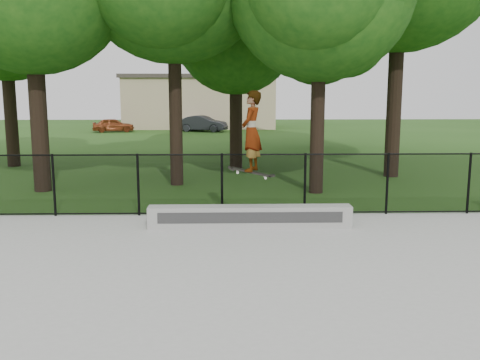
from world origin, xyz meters
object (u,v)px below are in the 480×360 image
at_px(car_a, 113,125).
at_px(car_b, 203,124).
at_px(grind_ledge, 250,217).
at_px(skater_airborne, 252,133).
at_px(car_c, 198,123).

distance_m(car_a, car_b, 6.58).
height_order(grind_ledge, car_a, car_a).
bearing_deg(skater_airborne, grind_ledge, 147.04).
relative_size(car_a, car_b, 0.91).
xyz_separation_m(grind_ledge, car_a, (-8.81, 28.30, 0.21)).
xyz_separation_m(grind_ledge, skater_airborne, (0.03, -0.02, 1.84)).
distance_m(car_c, skater_airborne, 30.42).
height_order(car_b, car_c, car_b).
relative_size(grind_ledge, skater_airborne, 2.34).
relative_size(grind_ledge, car_a, 1.49).
relative_size(car_a, skater_airborne, 1.57).
bearing_deg(car_c, car_a, 98.28).
relative_size(car_a, car_c, 0.91).
bearing_deg(car_c, grind_ledge, 175.81).
bearing_deg(car_b, skater_airborne, -158.63).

